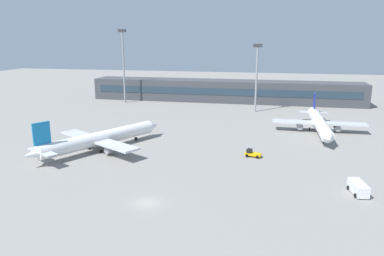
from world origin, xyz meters
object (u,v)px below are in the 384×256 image
airplane_near (101,138)px  service_van_white (358,188)px  baggage_tug_yellow (252,153)px  floodlight_tower_west (123,62)px  floodlight_tower_east (257,73)px  airplane_mid (319,123)px

airplane_near → service_van_white: 57.03m
airplane_near → service_van_white: bearing=-15.1°
airplane_near → baggage_tug_yellow: size_ratio=8.92×
floodlight_tower_west → floodlight_tower_east: bearing=-8.5°
baggage_tug_yellow → airplane_mid: bearing=56.2°
service_van_white → floodlight_tower_east: (-20.60, 70.45, 13.10)m
baggage_tug_yellow → service_van_white: (19.02, -16.76, 0.31)m
airplane_near → floodlight_tower_east: floodlight_tower_east is taller
baggage_tug_yellow → service_van_white: bearing=-41.4°
airplane_mid → service_van_white: (1.45, -43.03, -1.71)m
baggage_tug_yellow → floodlight_tower_east: floodlight_tower_east is taller
service_van_white → airplane_mid: bearing=91.9°
service_van_white → floodlight_tower_west: (-74.90, 78.57, 15.91)m
airplane_mid → floodlight_tower_west: (-73.45, 35.54, 14.19)m
service_van_white → floodlight_tower_west: floodlight_tower_west is taller
floodlight_tower_east → airplane_near: bearing=-121.8°
airplane_near → service_van_white: size_ratio=6.30×
airplane_near → floodlight_tower_west: bearing=107.3°
airplane_mid → service_van_white: airplane_mid is taller
service_van_white → floodlight_tower_east: bearing=106.3°
baggage_tug_yellow → floodlight_tower_west: 84.89m
airplane_near → floodlight_tower_west: size_ratio=1.15×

